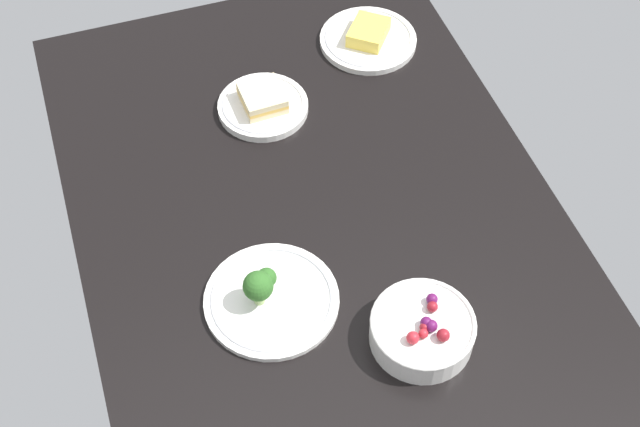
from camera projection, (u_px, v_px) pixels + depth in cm
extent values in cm
cube|color=black|center=(320.00, 228.00, 152.64)|extent=(124.77, 82.04, 4.00)
cylinder|color=white|center=(368.00, 40.00, 178.49)|extent=(19.66, 19.66, 1.28)
torus|color=#B7B7BC|center=(368.00, 38.00, 177.98)|extent=(17.80, 17.80, 0.50)
cube|color=#F2D14C|center=(369.00, 32.00, 176.83)|extent=(11.04, 10.76, 2.92)
cylinder|color=white|center=(422.00, 331.00, 135.07)|extent=(16.17, 16.17, 4.67)
torus|color=white|center=(423.00, 323.00, 133.22)|extent=(16.33, 16.33, 0.80)
sphere|color=maroon|center=(432.00, 307.00, 134.01)|extent=(1.71, 1.71, 1.71)
sphere|color=maroon|center=(424.00, 327.00, 131.93)|extent=(1.49, 1.49, 1.49)
sphere|color=#59144C|center=(432.00, 299.00, 134.77)|extent=(1.82, 1.82, 1.82)
sphere|color=#59144C|center=(426.00, 323.00, 132.23)|extent=(1.83, 1.83, 1.83)
sphere|color=#B2232D|center=(413.00, 338.00, 130.54)|extent=(1.99, 1.99, 1.99)
sphere|color=maroon|center=(443.00, 335.00, 130.80)|extent=(2.02, 2.02, 2.02)
sphere|color=#B2232D|center=(423.00, 334.00, 131.25)|extent=(1.52, 1.52, 1.52)
sphere|color=#59144C|center=(431.00, 326.00, 131.82)|extent=(1.92, 1.92, 1.92)
cylinder|color=white|center=(272.00, 300.00, 140.61)|extent=(21.81, 21.81, 1.02)
torus|color=#B7B7BC|center=(271.00, 298.00, 140.20)|extent=(19.69, 19.69, 0.50)
cylinder|color=#9EBC72|center=(259.00, 297.00, 138.88)|extent=(1.71, 1.71, 2.58)
sphere|color=#2D6023|center=(258.00, 286.00, 136.41)|extent=(4.89, 4.89, 4.89)
cylinder|color=#9EBC72|center=(267.00, 285.00, 140.68)|extent=(1.15, 1.15, 1.81)
sphere|color=#2D6023|center=(267.00, 278.00, 138.99)|extent=(3.29, 3.29, 3.29)
cylinder|color=white|center=(263.00, 107.00, 166.73)|extent=(17.21, 17.21, 1.52)
torus|color=#B7B7BC|center=(263.00, 104.00, 166.13)|extent=(15.65, 15.65, 0.50)
cube|color=beige|center=(263.00, 102.00, 165.66)|extent=(8.66, 8.00, 1.20)
cube|color=#E5B24C|center=(262.00, 98.00, 164.87)|extent=(8.66, 8.00, 0.80)
cube|color=beige|center=(262.00, 94.00, 164.08)|extent=(8.66, 8.00, 1.20)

